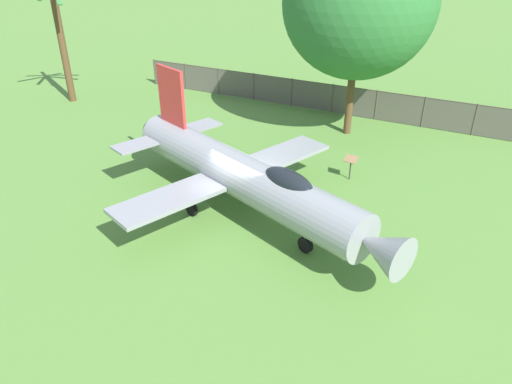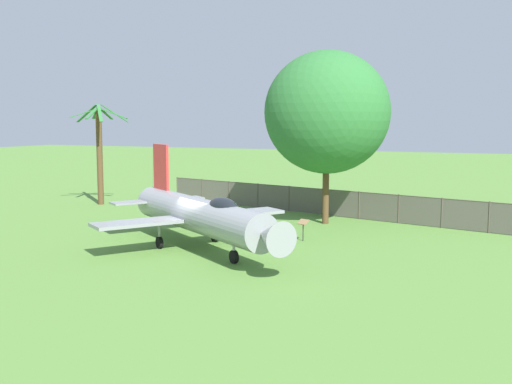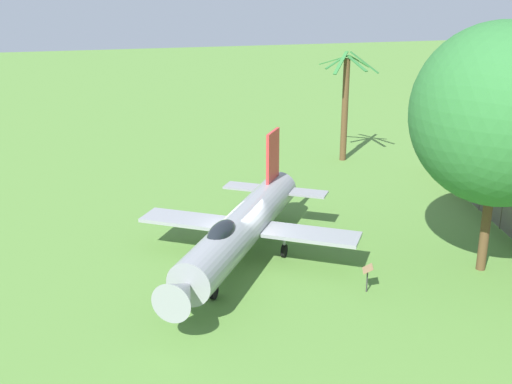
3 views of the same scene
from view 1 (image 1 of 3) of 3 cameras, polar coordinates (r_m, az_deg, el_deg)
name	(u,v)px [view 1 (image 1 of 3)]	position (r m, az deg, el deg)	size (l,w,h in m)	color
ground_plane	(241,213)	(19.35, -1.84, -2.52)	(200.00, 200.00, 0.00)	#568438
display_jet	(246,178)	(18.24, -1.16, 1.72)	(10.06, 12.46, 5.04)	gray
shade_tree	(359,4)	(25.89, 12.21, 21.08)	(7.03, 7.67, 10.56)	brown
palm_tree	(61,38)	(33.82, -22.20, 16.62)	(3.34, 4.68, 7.56)	brown
perimeter_fence	(354,101)	(29.99, 11.59, 10.60)	(7.22, 29.22, 1.81)	#4C4238
shrub_near_fence	(357,103)	(31.59, 11.94, 10.31)	(1.53, 1.57, 0.66)	#2D7033
info_plaque	(351,162)	(21.99, 11.25, 3.50)	(0.58, 0.70, 1.14)	#333333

